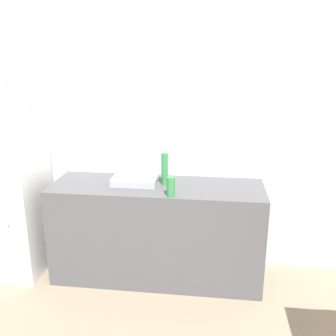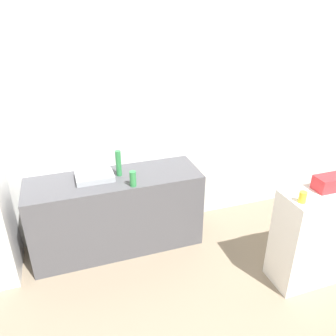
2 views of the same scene
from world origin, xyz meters
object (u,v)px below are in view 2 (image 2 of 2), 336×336
object	(u,v)px
bottle_tall	(119,163)
jar	(303,197)
basket	(330,183)
bottle_short	(133,179)

from	to	relation	value
bottle_tall	jar	size ratio (longest dim) A/B	2.78
basket	jar	distance (m)	0.40
bottle_short	basket	size ratio (longest dim) A/B	0.58
bottle_short	basket	xyz separation A→B (m)	(1.66, -0.84, 0.10)
bottle_short	jar	distance (m)	1.59
bottle_short	bottle_tall	bearing A→B (deg)	107.33
jar	bottle_tall	bearing A→B (deg)	137.96
bottle_tall	bottle_short	size ratio (longest dim) A/B	1.75
basket	jar	bearing A→B (deg)	-164.20
bottle_tall	jar	bearing A→B (deg)	-42.04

